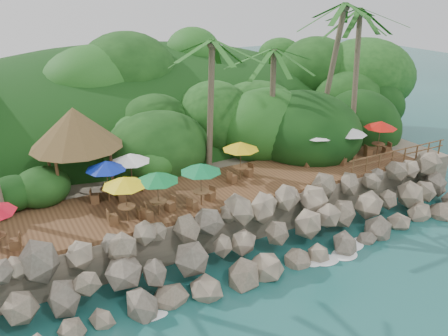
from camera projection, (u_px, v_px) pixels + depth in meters
ground at (284, 275)px, 22.30m from camera, size 140.00×140.00×0.00m
land_base at (160, 153)px, 34.88m from camera, size 32.00×25.20×2.10m
jungle_hill at (129, 138)px, 41.36m from camera, size 44.80×28.00×15.40m
seawall at (262, 235)px, 23.49m from camera, size 29.00×4.00×2.30m
terrace at (224, 188)px, 26.34m from camera, size 26.00×5.00×0.20m
jungle_foliage at (166, 170)px, 34.47m from camera, size 44.00×16.00×12.00m
foam_line at (281, 271)px, 22.53m from camera, size 25.20×0.80×0.06m
palms at (202, 14)px, 25.28m from camera, size 32.15×6.81×13.50m
palapa at (75, 128)px, 24.86m from camera, size 4.99×4.99×4.60m
dining_clusters at (225, 155)px, 25.44m from camera, size 25.34×5.24×2.31m
railing at (399, 155)px, 29.19m from camera, size 8.30×0.10×1.00m
waiter at (343, 153)px, 29.04m from camera, size 0.65×0.52×1.56m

